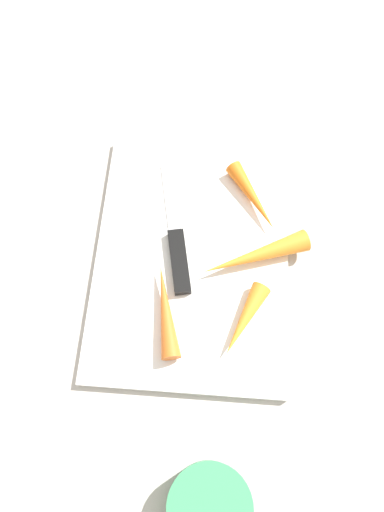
{
  "coord_description": "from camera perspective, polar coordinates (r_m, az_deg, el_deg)",
  "views": [
    {
      "loc": [
        0.25,
        0.02,
        0.62
      ],
      "look_at": [
        0.0,
        0.0,
        0.01
      ],
      "focal_mm": 33.75,
      "sensor_mm": 36.0,
      "label": 1
    }
  ],
  "objects": [
    {
      "name": "cutting_board",
      "position": [
        0.66,
        0.0,
        -0.2
      ],
      "size": [
        0.36,
        0.26,
        0.01
      ],
      "primitive_type": "cube",
      "color": "white",
      "rests_on": "ground_plane"
    },
    {
      "name": "small_bowl",
      "position": [
        0.6,
        2.06,
        -27.52
      ],
      "size": [
        0.09,
        0.09,
        0.05
      ],
      "primitive_type": "cylinder",
      "color": "#388C59",
      "rests_on": "ground_plane"
    },
    {
      "name": "carrot_long",
      "position": [
        0.62,
        -3.14,
        -6.42
      ],
      "size": [
        0.13,
        0.05,
        0.02
      ],
      "primitive_type": "cone",
      "rotation": [
        0.0,
        1.57,
        3.35
      ],
      "color": "orange",
      "rests_on": "cutting_board"
    },
    {
      "name": "ground_plane",
      "position": [
        0.66,
        0.0,
        -0.39
      ],
      "size": [
        1.4,
        1.4,
        0.0
      ],
      "primitive_type": "plane",
      "color": "#ADA8A0"
    },
    {
      "name": "carrot_shortest",
      "position": [
        0.61,
        6.21,
        -7.59
      ],
      "size": [
        0.1,
        0.07,
        0.03
      ],
      "primitive_type": "cone",
      "rotation": [
        0.0,
        1.57,
        5.85
      ],
      "color": "orange",
      "rests_on": "cutting_board"
    },
    {
      "name": "knife",
      "position": [
        0.65,
        -1.67,
        0.4
      ],
      "size": [
        0.2,
        0.06,
        0.01
      ],
      "rotation": [
        0.0,
        0.0,
        3.34
      ],
      "color": "#B7B7BC",
      "rests_on": "cutting_board"
    },
    {
      "name": "carrot_longest",
      "position": [
        0.64,
        7.46,
        0.1
      ],
      "size": [
        0.08,
        0.15,
        0.03
      ],
      "primitive_type": "cone",
      "rotation": [
        0.0,
        1.57,
        5.11
      ],
      "color": "orange",
      "rests_on": "cutting_board"
    },
    {
      "name": "carrot_short",
      "position": [
        0.68,
        7.24,
        6.93
      ],
      "size": [
        0.11,
        0.08,
        0.02
      ],
      "primitive_type": "cone",
      "rotation": [
        0.0,
        1.57,
        0.56
      ],
      "color": "orange",
      "rests_on": "cutting_board"
    }
  ]
}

